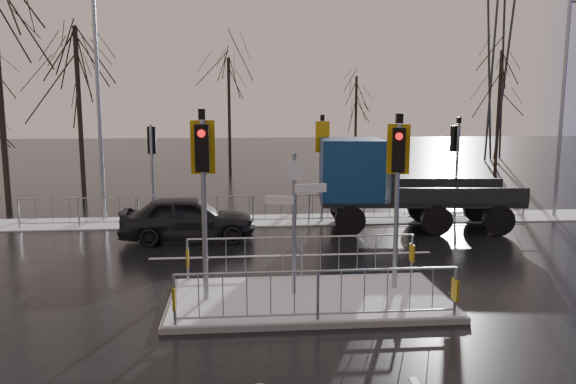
{
  "coord_description": "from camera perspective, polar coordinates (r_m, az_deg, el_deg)",
  "views": [
    {
      "loc": [
        -1.46,
        -11.54,
        4.25
      ],
      "look_at": [
        -0.1,
        3.96,
        1.8
      ],
      "focal_mm": 35.0,
      "sensor_mm": 36.0,
      "label": 1
    }
  ],
  "objects": [
    {
      "name": "tree_far_b",
      "position": [
        36.32,
        6.93,
        8.78
      ],
      "size": [
        3.25,
        3.25,
        6.14
      ],
      "color": "black",
      "rests_on": "ground"
    },
    {
      "name": "lane_markings",
      "position": [
        12.07,
        2.32,
        -11.65
      ],
      "size": [
        8.0,
        11.38,
        0.01
      ],
      "color": "silver",
      "rests_on": "ground"
    },
    {
      "name": "flatbed_truck",
      "position": [
        19.38,
        9.14,
        1.09
      ],
      "size": [
        6.84,
        3.01,
        3.08
      ],
      "color": "black",
      "rests_on": "ground"
    },
    {
      "name": "street_lamp_left",
      "position": [
        21.62,
        -18.54,
        9.14
      ],
      "size": [
        1.25,
        0.18,
        8.2
      ],
      "color": "gray",
      "rests_on": "ground"
    },
    {
      "name": "pylon_wires",
      "position": [
        45.91,
        19.48,
        16.96
      ],
      "size": [
        70.0,
        2.38,
        19.97
      ],
      "color": "#2D3033",
      "rests_on": "ground"
    },
    {
      "name": "street_lamp_right",
      "position": [
        23.38,
        26.28,
        8.38
      ],
      "size": [
        1.25,
        0.18,
        8.0
      ],
      "color": "gray",
      "rests_on": "ground"
    },
    {
      "name": "tree_near_b",
      "position": [
        24.93,
        -20.57,
        10.45
      ],
      "size": [
        4.0,
        4.0,
        7.55
      ],
      "color": "black",
      "rests_on": "ground"
    },
    {
      "name": "snow_verge",
      "position": [
        20.63,
        -0.84,
        -2.88
      ],
      "size": [
        30.0,
        2.0,
        0.04
      ],
      "primitive_type": "cube",
      "color": "white",
      "rests_on": "ground"
    },
    {
      "name": "far_kerb_fixtures",
      "position": [
        19.97,
        0.1,
        -0.36
      ],
      "size": [
        18.0,
        0.65,
        3.83
      ],
      "color": "gray",
      "rests_on": "ground"
    },
    {
      "name": "traffic_island",
      "position": [
        12.27,
        2.07,
        -9.4
      ],
      "size": [
        6.0,
        3.04,
        4.15
      ],
      "color": "slate",
      "rests_on": "ground"
    },
    {
      "name": "tree_far_a",
      "position": [
        33.55,
        -6.02,
        9.89
      ],
      "size": [
        3.75,
        3.75,
        7.08
      ],
      "color": "black",
      "rests_on": "ground"
    },
    {
      "name": "ground",
      "position": [
        12.39,
        2.12,
        -11.13
      ],
      "size": [
        120.0,
        120.0,
        0.0
      ],
      "primitive_type": "plane",
      "color": "black",
      "rests_on": "ground"
    },
    {
      "name": "car_far_lane",
      "position": [
        17.84,
        -10.1,
        -2.63
      ],
      "size": [
        4.25,
        1.84,
        1.43
      ],
      "primitive_type": "imported",
      "rotation": [
        0.0,
        0.0,
        1.61
      ],
      "color": "black",
      "rests_on": "ground"
    },
    {
      "name": "tree_far_c",
      "position": [
        36.04,
        20.71,
        9.81
      ],
      "size": [
        4.0,
        4.0,
        7.55
      ],
      "color": "black",
      "rests_on": "ground"
    }
  ]
}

